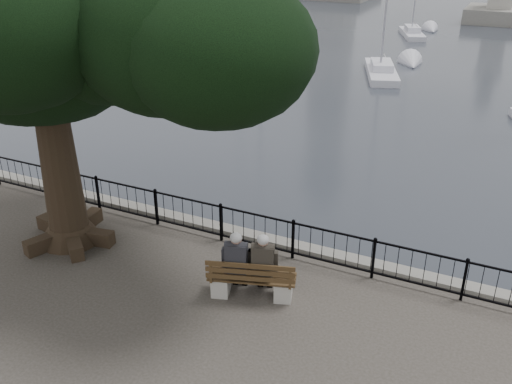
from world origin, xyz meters
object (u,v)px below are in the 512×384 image
Objects in this scene: person_right at (264,266)px; tree at (68,12)px; person_left at (238,264)px; bench at (252,283)px.

person_right is 0.15× the size of tree.
person_left is at bearing -4.30° from tree.
bench is 0.52m from person_left.
person_left is 1.00× the size of person_right.
person_right is (0.55, 0.18, 0.00)m from person_left.
person_left reaches higher than bench.
person_right is at bearing 41.71° from bench.
bench is at bearing -4.05° from tree.
bench is at bearing -1.00° from person_left.
tree is at bearing 175.70° from person_left.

